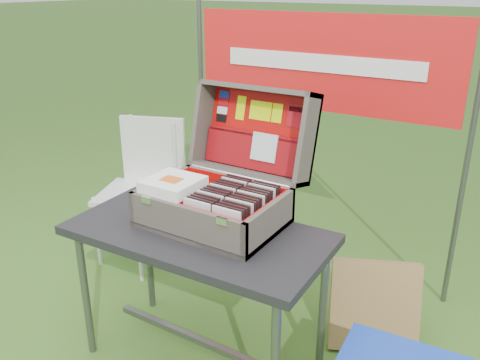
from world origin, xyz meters
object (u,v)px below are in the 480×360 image
Objects in this scene: cardboard_box at (374,306)px; table at (200,299)px; suitcase at (220,162)px; chair at (135,195)px.

table is at bearing -163.19° from cardboard_box.
cardboard_box is at bearing 38.74° from table.
suitcase reaches higher than chair.
table is 1.92× the size of suitcase.
suitcase is 0.64× the size of chair.
cardboard_box is (0.64, 0.41, -0.77)m from suitcase.
suitcase is 1.31× the size of cardboard_box.
table reaches higher than cardboard_box.
suitcase is at bearing 80.29° from table.
chair is at bearing 155.97° from suitcase.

